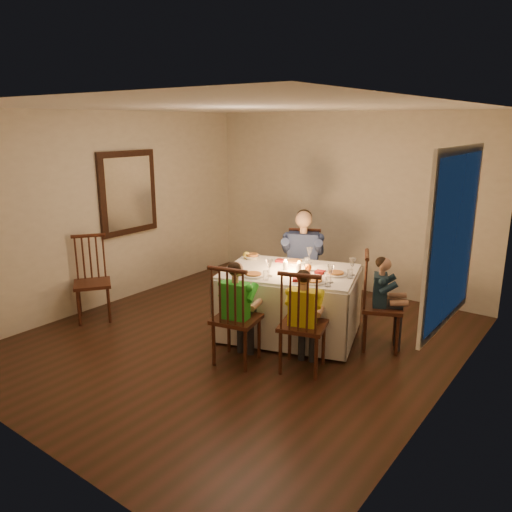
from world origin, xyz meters
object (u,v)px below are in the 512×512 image
Objects in this scene: dining_table at (290,289)px; chair_end at (379,347)px; adult at (301,310)px; serving_bowl at (252,257)px; chair_near_right at (302,369)px; child_green at (237,361)px; chair_adult at (301,310)px; child_teal at (379,347)px; child_yellow at (302,369)px; chair_near_left at (237,361)px; chair_extra at (95,319)px.

dining_table is 1.65× the size of chair_end.
adult is 1.10m from serving_bowl.
child_green reaches higher than chair_near_right.
chair_end is (1.30, -0.44, 0.00)m from chair_adult.
dining_table reaches higher than child_teal.
chair_adult reaches higher than child_yellow.
adult is (0.00, 0.00, 0.00)m from chair_adult.
chair_near_right is (0.64, 0.26, 0.00)m from chair_near_left.
dining_table is at bearing 83.19° from chair_end.
chair_end reaches higher than child_teal.
dining_table is at bearing -65.36° from chair_near_right.
chair_extra is at bearing -7.73° from chair_near_left.
child_green is at bearing 5.17° from chair_near_right.
serving_bowl is at bearing 71.89° from chair_end.
dining_table is 1.67× the size of child_yellow.
chair_near_right is at bearing -170.12° from chair_near_left.
chair_near_right is at bearing -45.64° from chair_extra.
chair_near_left and chair_end have the same top height.
chair_adult is 1.01× the size of chair_extra.
dining_table is at bearing -94.44° from chair_adult.
chair_adult is 1.00× the size of chair_near_left.
child_teal is at bearing -143.11° from child_green.
dining_table reaches higher than chair_extra.
adult is 1.37m from child_teal.
chair_extra is (-2.26, -1.08, -0.57)m from dining_table.
child_green reaches higher than child_yellow.
child_yellow is at bearing -170.12° from child_green.
chair_adult is 1.69m from child_green.
adult is (1.97, 1.85, 0.00)m from chair_extra.
dining_table is 0.71m from serving_bowl.
chair_end is at bearing -44.54° from adult.
chair_near_left is at bearing -60.72° from serving_bowl.
serving_bowl is at bearing -73.00° from chair_near_left.
chair_extra reaches higher than child_yellow.
dining_table is at bearing -106.50° from child_green.
dining_table is 1.71× the size of child_teal.
chair_near_right is 0.80× the size of adult.
serving_bowl is (-1.23, 0.78, 0.82)m from child_yellow.
adult is (-0.23, 1.68, 0.00)m from chair_near_left.
chair_near_right reaches higher than chair_extra.
chair_extra is (-2.20, -0.17, 0.00)m from chair_near_left.
child_teal is at bearing 6.63° from serving_bowl.
child_green reaches higher than chair_adult.
chair_near_left is at bearing -107.83° from chair_adult.
chair_extra is at bearing -142.97° from serving_bowl.
serving_bowl is (-0.35, -0.64, 0.82)m from chair_adult.
chair_near_left is 1.63m from child_teal.
adult is 1.27× the size of child_yellow.
chair_end is at bearing -0.01° from dining_table.
adult is at bearing 46.38° from chair_end.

